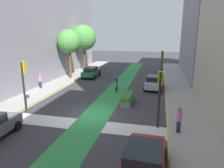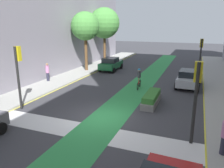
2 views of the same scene
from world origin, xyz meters
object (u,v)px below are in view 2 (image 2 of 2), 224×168
at_px(car_silver_right_far, 189,78).
at_px(median_planter, 152,99).
at_px(traffic_signal_far_right, 201,50).
at_px(cyclist_in_lane, 139,78).
at_px(traffic_signal_near_right, 197,87).
at_px(traffic_signal_near_left, 18,66).
at_px(pedestrian_sidewalk_left_a, 48,72).
at_px(car_green_left_far, 111,64).
at_px(street_tree_far, 104,23).
at_px(street_tree_near, 85,26).

relative_size(car_silver_right_far, median_planter, 1.36).
bearing_deg(traffic_signal_far_right, cyclist_in_lane, -121.57).
bearing_deg(traffic_signal_near_right, traffic_signal_far_right, 89.33).
relative_size(traffic_signal_near_right, traffic_signal_near_left, 0.94).
xyz_separation_m(traffic_signal_far_right, pedestrian_sidewalk_left_a, (-13.81, -9.01, -1.78)).
distance_m(traffic_signal_near_left, median_planter, 9.32).
distance_m(traffic_signal_far_right, cyclist_in_lane, 9.54).
height_order(car_green_left_far, median_planter, car_green_left_far).
distance_m(traffic_signal_far_right, street_tree_far, 13.88).
bearing_deg(street_tree_far, pedestrian_sidewalk_left_a, -93.18).
bearing_deg(traffic_signal_near_right, traffic_signal_near_left, 177.32).
bearing_deg(car_silver_right_far, pedestrian_sidewalk_left_a, -165.62).
relative_size(traffic_signal_near_right, street_tree_near, 0.58).
relative_size(traffic_signal_near_right, car_green_left_far, 0.93).
relative_size(street_tree_near, street_tree_far, 0.89).
bearing_deg(street_tree_far, car_green_left_far, -58.92).
height_order(car_silver_right_far, median_planter, car_silver_right_far).
xyz_separation_m(car_green_left_far, street_tree_near, (-2.53, -1.67, 4.49)).
xyz_separation_m(pedestrian_sidewalk_left_a, street_tree_far, (0.70, 12.56, 4.63)).
bearing_deg(traffic_signal_near_left, cyclist_in_lane, 50.20).
xyz_separation_m(traffic_signal_far_right, car_silver_right_far, (-0.84, -5.68, -2.02)).
xyz_separation_m(traffic_signal_near_right, street_tree_far, (-12.92, 19.47, 2.89)).
distance_m(traffic_signal_near_right, median_planter, 5.84).
relative_size(traffic_signal_far_right, car_green_left_far, 0.95).
relative_size(traffic_signal_near_left, traffic_signal_far_right, 1.05).
relative_size(car_silver_right_far, street_tree_far, 0.55).
bearing_deg(car_green_left_far, car_silver_right_far, -25.32).
height_order(traffic_signal_near_right, car_green_left_far, traffic_signal_near_right).
height_order(car_silver_right_far, car_green_left_far, same).
bearing_deg(car_green_left_far, traffic_signal_far_right, 6.99).
relative_size(street_tree_far, median_planter, 2.46).
relative_size(pedestrian_sidewalk_left_a, median_planter, 0.56).
height_order(traffic_signal_far_right, pedestrian_sidewalk_left_a, traffic_signal_far_right).
xyz_separation_m(traffic_signal_near_right, street_tree_near, (-12.56, 12.99, 2.51)).
bearing_deg(car_green_left_far, traffic_signal_near_left, -93.54).
xyz_separation_m(traffic_signal_far_right, street_tree_far, (-13.11, 3.55, 2.85)).
height_order(pedestrian_sidewalk_left_a, street_tree_far, street_tree_far).
height_order(traffic_signal_near_left, cyclist_in_lane, traffic_signal_near_left).
bearing_deg(median_planter, cyclist_in_lane, 118.03).
height_order(pedestrian_sidewalk_left_a, street_tree_near, street_tree_near).
xyz_separation_m(traffic_signal_near_left, traffic_signal_far_right, (11.09, 15.40, -0.12)).
distance_m(street_tree_far, median_planter, 18.79).
distance_m(car_green_left_far, median_planter, 12.44).
bearing_deg(median_planter, car_green_left_far, 125.13).
height_order(traffic_signal_near_left, traffic_signal_far_right, traffic_signal_near_left).
distance_m(traffic_signal_far_right, street_tree_near, 13.31).
bearing_deg(car_green_left_far, median_planter, -54.87).
height_order(street_tree_far, median_planter, street_tree_far).
relative_size(car_silver_right_far, car_green_left_far, 1.01).
relative_size(traffic_signal_far_right, car_silver_right_far, 0.94).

